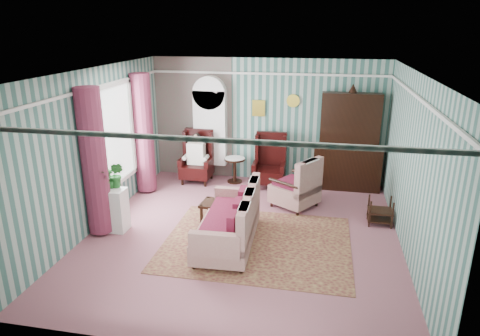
% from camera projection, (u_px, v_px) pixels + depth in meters
% --- Properties ---
extents(floor, '(6.00, 6.00, 0.00)m').
position_uv_depth(floor, '(243.00, 234.00, 7.79)').
color(floor, '#95565E').
rests_on(floor, ground).
extents(room_shell, '(5.53, 6.02, 2.91)m').
position_uv_depth(room_shell, '(211.00, 122.00, 7.42)').
color(room_shell, '#37645A').
rests_on(room_shell, ground).
extents(bookcase, '(0.80, 0.28, 2.24)m').
position_uv_depth(bookcase, '(210.00, 133.00, 10.32)').
color(bookcase, white).
rests_on(bookcase, floor).
extents(dresser_hutch, '(1.50, 0.56, 2.36)m').
position_uv_depth(dresser_hutch, '(349.00, 139.00, 9.59)').
color(dresser_hutch, black).
rests_on(dresser_hutch, floor).
extents(wingback_left, '(0.76, 0.80, 1.25)m').
position_uv_depth(wingback_left, '(196.00, 157.00, 10.16)').
color(wingback_left, black).
rests_on(wingback_left, floor).
extents(wingback_right, '(0.76, 0.80, 1.25)m').
position_uv_depth(wingback_right, '(269.00, 161.00, 9.84)').
color(wingback_right, black).
rests_on(wingback_right, floor).
extents(seated_woman, '(0.44, 0.40, 1.18)m').
position_uv_depth(seated_woman, '(196.00, 158.00, 10.17)').
color(seated_woman, silver).
rests_on(seated_woman, floor).
extents(round_side_table, '(0.50, 0.50, 0.60)m').
position_uv_depth(round_side_table, '(235.00, 170.00, 10.24)').
color(round_side_table, black).
rests_on(round_side_table, floor).
extents(nest_table, '(0.45, 0.38, 0.54)m').
position_uv_depth(nest_table, '(380.00, 211.00, 8.09)').
color(nest_table, black).
rests_on(nest_table, floor).
extents(plant_stand, '(0.55, 0.35, 0.80)m').
position_uv_depth(plant_stand, '(112.00, 210.00, 7.82)').
color(plant_stand, white).
rests_on(plant_stand, floor).
extents(rug, '(3.20, 2.60, 0.01)m').
position_uv_depth(rug, '(257.00, 243.00, 7.45)').
color(rug, '#4F1A1C').
rests_on(rug, floor).
extents(sofa, '(1.11, 2.05, 0.99)m').
position_uv_depth(sofa, '(227.00, 218.00, 7.28)').
color(sofa, beige).
rests_on(sofa, floor).
extents(floral_armchair, '(1.08, 1.13, 1.05)m').
position_uv_depth(floral_armchair, '(295.00, 182.00, 8.80)').
color(floral_armchair, '#C3B497').
rests_on(floral_armchair, floor).
extents(coffee_table, '(0.88, 0.56, 0.45)m').
position_uv_depth(coffee_table, '(224.00, 214.00, 8.05)').
color(coffee_table, black).
rests_on(coffee_table, floor).
extents(potted_plant_a, '(0.48, 0.45, 0.45)m').
position_uv_depth(potted_plant_a, '(103.00, 180.00, 7.51)').
color(potted_plant_a, '#214B17').
rests_on(potted_plant_a, plant_stand).
extents(potted_plant_b, '(0.29, 0.25, 0.48)m').
position_uv_depth(potted_plant_b, '(117.00, 175.00, 7.71)').
color(potted_plant_b, '#1A4E18').
rests_on(potted_plant_b, plant_stand).
extents(potted_plant_c, '(0.26, 0.26, 0.36)m').
position_uv_depth(potted_plant_c, '(110.00, 178.00, 7.71)').
color(potted_plant_c, '#214E18').
rests_on(potted_plant_c, plant_stand).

